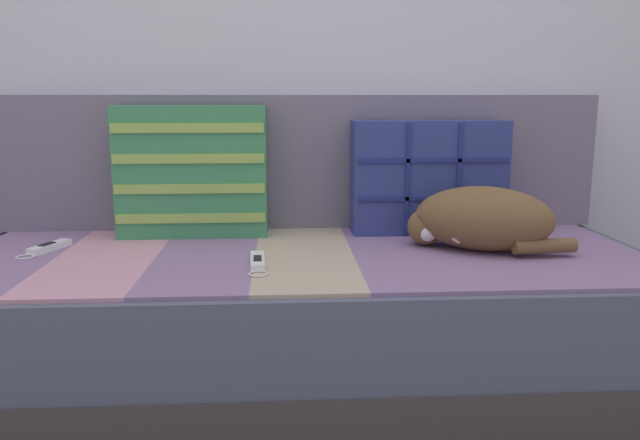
{
  "coord_description": "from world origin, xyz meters",
  "views": [
    {
      "loc": [
        -0.06,
        -1.58,
        0.82
      ],
      "look_at": [
        0.04,
        0.04,
        0.51
      ],
      "focal_mm": 35.0,
      "sensor_mm": 36.0,
      "label": 1
    }
  ],
  "objects": [
    {
      "name": "throw_pillow_striped",
      "position": [
        -0.33,
        0.33,
        0.6
      ],
      "size": [
        0.45,
        0.14,
        0.4
      ],
      "color": "#3D8956",
      "rests_on": "couch"
    },
    {
      "name": "sofa_backrest",
      "position": [
        0.0,
        0.48,
        0.62
      ],
      "size": [
        1.93,
        0.14,
        0.43
      ],
      "color": "slate",
      "rests_on": "couch"
    },
    {
      "name": "game_remote_near",
      "position": [
        -0.12,
        -0.04,
        0.41
      ],
      "size": [
        0.05,
        0.2,
        0.02
      ],
      "color": "white",
      "rests_on": "couch"
    },
    {
      "name": "couch",
      "position": [
        -0.0,
        0.11,
        0.2
      ],
      "size": [
        1.97,
        0.87,
        0.41
      ],
      "color": "#3D3838",
      "rests_on": "ground_plane"
    },
    {
      "name": "sleeping_cat",
      "position": [
        0.49,
        0.09,
        0.49
      ],
      "size": [
        0.44,
        0.34,
        0.18
      ],
      "color": "brown",
      "rests_on": "couch"
    },
    {
      "name": "throw_pillow_quilted",
      "position": [
        0.4,
        0.33,
        0.58
      ],
      "size": [
        0.48,
        0.14,
        0.35
      ],
      "color": "navy",
      "rests_on": "couch"
    },
    {
      "name": "game_remote_far",
      "position": [
        -0.71,
        0.15,
        0.41
      ],
      "size": [
        0.11,
        0.19,
        0.02
      ],
      "color": "white",
      "rests_on": "couch"
    },
    {
      "name": "ground_plane",
      "position": [
        0.0,
        0.0,
        0.0
      ],
      "size": [
        14.0,
        14.0,
        0.0
      ],
      "primitive_type": "plane",
      "color": "#564C47"
    }
  ]
}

